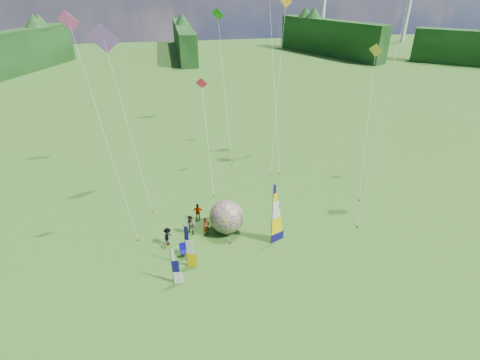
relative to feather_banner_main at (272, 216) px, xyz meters
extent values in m
plane|color=#387921|center=(-1.32, -3.15, -2.64)|extent=(220.00, 220.00, 0.00)
sphere|color=#0F0971|center=(-3.16, 2.30, -1.24)|extent=(3.50, 3.50, 2.79)
imported|color=#66594C|center=(-4.86, 2.07, -1.81)|extent=(0.72, 0.65, 1.65)
imported|color=#66594C|center=(-6.07, 2.38, -1.76)|extent=(0.95, 0.78, 1.76)
imported|color=#66594C|center=(-7.93, 1.41, -1.87)|extent=(0.70, 1.06, 1.54)
imported|color=#66594C|center=(-5.30, 4.43, -1.86)|extent=(0.97, 0.57, 1.55)
camera|label=1|loc=(-6.92, -22.59, 15.92)|focal=28.00mm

